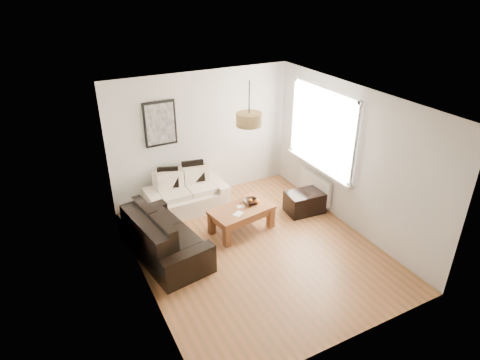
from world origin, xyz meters
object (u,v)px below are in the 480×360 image
loveseat_cream (187,192)px  coffee_table (242,219)px  ottoman (305,202)px  sofa_leather (164,235)px

loveseat_cream → coffee_table: 1.33m
loveseat_cream → ottoman: bearing=-31.2°
coffee_table → ottoman: coffee_table is taller
coffee_table → ottoman: bearing=0.4°
sofa_leather → ottoman: 2.89m
loveseat_cream → coffee_table: (0.61, -1.17, -0.15)m
loveseat_cream → ottoman: size_ratio=2.08×
loveseat_cream → ottoman: loveseat_cream is taller
loveseat_cream → sofa_leather: (-0.86, -1.21, 0.01)m
loveseat_cream → coffee_table: size_ratio=1.36×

